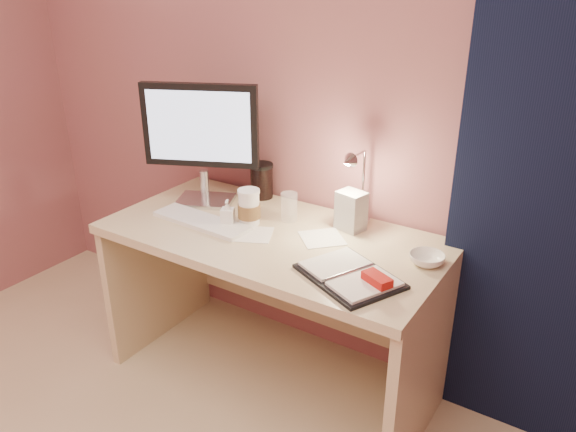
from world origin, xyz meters
The scene contains 14 objects.
room centered at (0.95, 1.69, 1.14)m, with size 3.50×3.50×3.50m.
desk centered at (0.00, 1.45, 0.50)m, with size 1.40×0.70×0.73m.
monitor centered at (-0.45, 1.48, 1.06)m, with size 0.48×0.27×0.54m.
keyboard centered at (-0.31, 1.30, 0.74)m, with size 0.45×0.13×0.02m, color white.
planner centered at (0.44, 1.22, 0.74)m, with size 0.42×0.37×0.05m.
paper_a centered at (-0.06, 1.32, 0.73)m, with size 0.15×0.15×0.00m, color white.
paper_c centered at (0.19, 1.44, 0.73)m, with size 0.16×0.16×0.00m, color white.
coffee_cup centered at (-0.13, 1.40, 0.80)m, with size 0.09×0.09×0.15m.
clear_cup centered at (-0.01, 1.52, 0.79)m, with size 0.07×0.07×0.12m, color white.
bowl centered at (0.62, 1.47, 0.75)m, with size 0.13×0.13×0.04m, color white.
lotion_bottle centered at (-0.20, 1.34, 0.79)m, with size 0.05×0.05×0.12m, color white.
dark_jar centered at (-0.26, 1.68, 0.80)m, with size 0.10×0.10×0.15m, color black.
product_box centered at (0.25, 1.59, 0.81)m, with size 0.11×0.09×0.16m, color silver.
desk_lamp centered at (0.26, 1.60, 0.94)m, with size 0.08×0.20×0.33m.
Camera 1 is at (1.16, -0.32, 1.72)m, focal length 35.00 mm.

